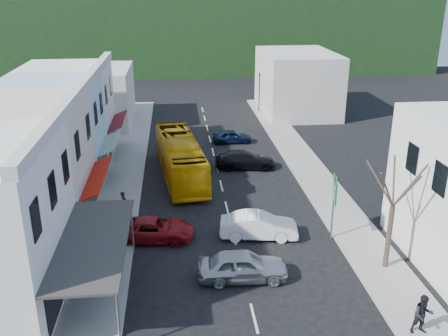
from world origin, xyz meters
TOP-DOWN VIEW (x-y plane):
  - ground at (0.00, 0.00)m, footprint 120.00×120.00m
  - sidewalk_left at (-7.50, 10.00)m, footprint 3.00×52.00m
  - sidewalk_right at (7.50, 10.00)m, footprint 3.00×52.00m
  - shopfront_row at (-12.49, 5.00)m, footprint 8.25×30.00m
  - distant_block_left at (-12.00, 27.00)m, footprint 8.00×10.00m
  - distant_block_right at (11.00, 30.00)m, footprint 8.00×12.00m
  - hillside at (-1.45, 65.09)m, footprint 80.00×26.00m
  - bus at (-3.04, 10.24)m, footprint 3.88×11.82m
  - car_silver at (-0.10, -4.72)m, footprint 4.46×1.94m
  - car_white at (1.48, -0.31)m, footprint 4.60×2.36m
  - car_red at (-4.84, 0.08)m, footprint 4.76×2.33m
  - car_black_near at (2.33, 11.64)m, footprint 4.66×2.26m
  - car_navy_mid at (2.03, 18.56)m, footprint 4.44×1.90m
  - pedestrian_left at (-6.91, 3.64)m, footprint 0.47×0.65m
  - pedestrian_right at (7.09, -9.92)m, footprint 0.71×0.46m
  - direction_sign at (5.80, -0.99)m, footprint 0.93×1.92m
  - street_tree at (7.75, -4.47)m, footprint 3.49×3.49m
  - traffic_signal at (6.60, 30.20)m, footprint 0.51×0.96m

SIDE VIEW (x-z plane):
  - ground at x=0.00m, z-range 0.00..0.00m
  - sidewalk_left at x=-7.50m, z-range 0.00..0.15m
  - sidewalk_right at x=7.50m, z-range 0.00..0.15m
  - car_silver at x=-0.10m, z-range 0.00..1.40m
  - car_white at x=1.48m, z-range 0.00..1.40m
  - car_red at x=-4.84m, z-range 0.00..1.40m
  - car_black_near at x=2.33m, z-range 0.00..1.40m
  - car_navy_mid at x=2.03m, z-range 0.00..1.40m
  - pedestrian_left at x=-6.91m, z-range 0.15..1.85m
  - pedestrian_right at x=7.09m, z-range 0.15..1.85m
  - bus at x=-3.04m, z-range 0.00..3.10m
  - direction_sign at x=5.80m, z-range 0.00..4.08m
  - traffic_signal at x=6.60m, z-range 0.00..4.73m
  - distant_block_left at x=-12.00m, z-range 0.00..6.00m
  - distant_block_right at x=11.00m, z-range 0.00..7.00m
  - street_tree at x=7.75m, z-range 0.00..7.43m
  - shopfront_row at x=-12.49m, z-range 0.00..8.00m
  - hillside at x=-1.45m, z-range -0.27..13.73m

